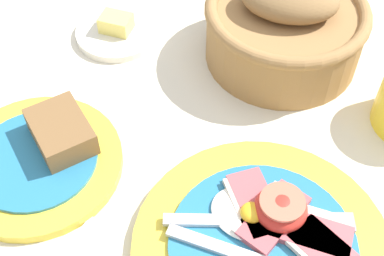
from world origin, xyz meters
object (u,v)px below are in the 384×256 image
object	(u,v)px
breakfast_plate	(265,240)
bread_basket	(285,26)
bread_plate	(41,156)
butter_dish	(117,31)

from	to	relation	value
breakfast_plate	bread_basket	xyz separation A→B (m)	(-0.10, 0.26, 0.04)
bread_plate	butter_dish	size ratio (longest dim) A/B	1.69
breakfast_plate	bread_basket	bearing A→B (deg)	110.71
breakfast_plate	bread_basket	world-z (taller)	bread_basket
breakfast_plate	butter_dish	world-z (taller)	breakfast_plate
breakfast_plate	butter_dish	xyz separation A→B (m)	(-0.30, 0.18, -0.00)
bread_plate	breakfast_plate	bearing A→B (deg)	6.78
bread_plate	butter_dish	bearing A→B (deg)	103.36
bread_plate	bread_basket	xyz separation A→B (m)	(0.15, 0.29, 0.04)
bread_plate	bread_basket	distance (m)	0.33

